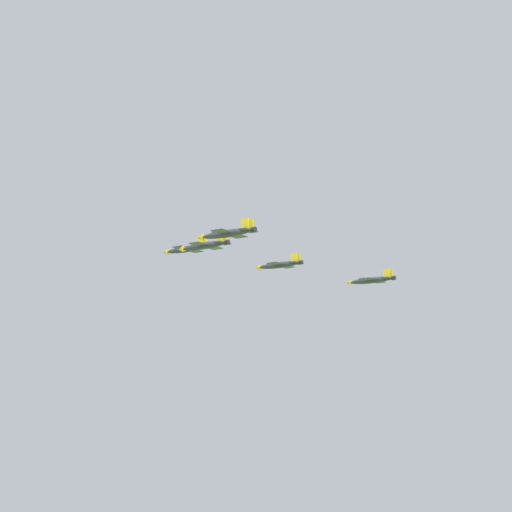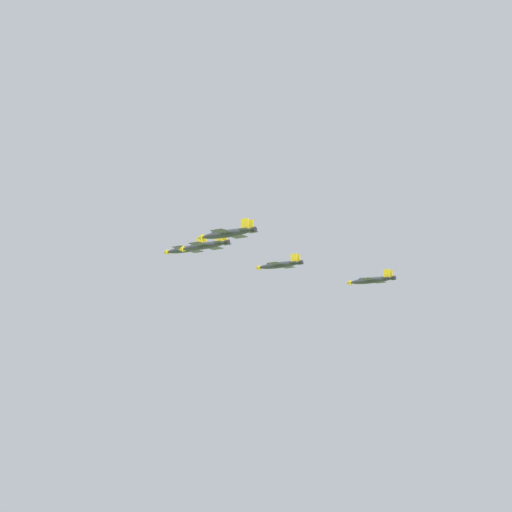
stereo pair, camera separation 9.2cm
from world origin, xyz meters
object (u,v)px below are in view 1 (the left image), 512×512
object	(u,v)px
jet_lead	(186,249)
jet_left_wingman	(204,246)
jet_right_wingman	(279,265)
jet_left_outer	(227,233)
jet_right_outer	(371,280)

from	to	relation	value
jet_lead	jet_left_wingman	xyz separation A→B (m)	(-19.87, 12.55, -3.83)
jet_right_wingman	jet_left_outer	distance (m)	49.11
jet_lead	jet_left_wingman	size ratio (longest dim) A/B	1.00
jet_lead	jet_right_wingman	distance (m)	23.79
jet_lead	jet_left_outer	world-z (taller)	jet_lead
jet_left_wingman	jet_right_outer	world-z (taller)	jet_left_wingman
jet_lead	jet_right_outer	xyz separation A→B (m)	(-31.18, -35.18, -7.22)
jet_left_wingman	jet_right_wingman	bearing A→B (deg)	-88.98
jet_left_outer	jet_right_outer	distance (m)	60.91
jet_lead	jet_right_wingman	bearing A→B (deg)	-138.73
jet_right_wingman	jet_lead	bearing A→B (deg)	40.00
jet_right_wingman	jet_right_outer	size ratio (longest dim) A/B	1.01
jet_lead	jet_right_wingman	xyz separation A→B (m)	(-15.59, -17.59, -3.66)
jet_left_outer	jet_right_wingman	bearing A→B (deg)	-69.36
jet_left_wingman	jet_right_outer	size ratio (longest dim) A/B	1.03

